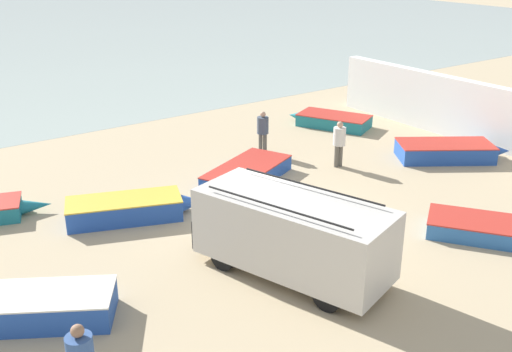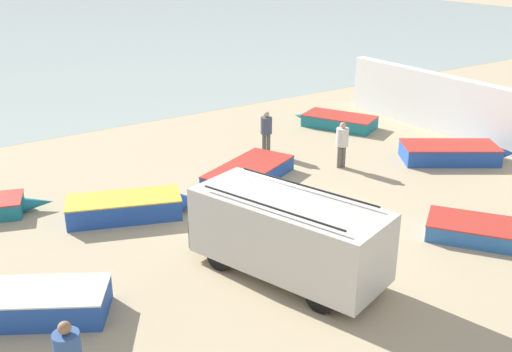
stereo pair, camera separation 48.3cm
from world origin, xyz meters
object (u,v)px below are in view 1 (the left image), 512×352
Objects in this scene: fishing_rowboat_0 at (130,208)px; fishing_rowboat_3 at (498,231)px; fishing_rowboat_6 at (332,120)px; fishing_rowboat_1 at (448,151)px; fishing_rowboat_4 at (246,174)px; fisherman_0 at (339,140)px; fisherman_1 at (263,129)px; parked_van at (292,233)px; fishing_rowboat_2 at (25,307)px.

fishing_rowboat_3 is (7.93, -7.30, -0.08)m from fishing_rowboat_0.
fishing_rowboat_3 is 1.08× the size of fishing_rowboat_6.
fishing_rowboat_1 is 8.12m from fishing_rowboat_4.
fishing_rowboat_4 is 3.82m from fisherman_0.
fishing_rowboat_6 is 4.93m from fisherman_1.
parked_van is 3.08× the size of fisherman_0.
fishing_rowboat_3 is at bearing -133.44° from fisherman_1.
fishing_rowboat_0 is at bearing -19.21° from fishing_rowboat_4.
fisherman_1 reaches higher than fishing_rowboat_1.
fishing_rowboat_3 is (5.97, -1.93, -0.89)m from parked_van.
fisherman_0 is (3.66, -0.79, 0.77)m from fishing_rowboat_4.
fishing_rowboat_1 is at bearing -90.92° from fisherman_1.
fisherman_0 reaches higher than fishing_rowboat_6.
fisherman_1 is at bearing -162.04° from fishing_rowboat_4.
fisherman_1 reaches higher than fishing_rowboat_3.
fisherman_0 is at bearing 143.49° from fishing_rowboat_4.
fishing_rowboat_0 is 1.00× the size of fishing_rowboat_1.
fisherman_1 reaches higher than fishing_rowboat_4.
fishing_rowboat_2 is 0.96× the size of fishing_rowboat_4.
fisherman_1 is at bearing -120.42° from fishing_rowboat_2.
fishing_rowboat_2 is (-16.33, -1.27, 0.01)m from fishing_rowboat_1.
fisherman_1 is at bearing 173.22° from fishing_rowboat_1.
fishing_rowboat_6 is 5.23m from fisherman_0.
fishing_rowboat_3 is at bearing -170.63° from fisherman_0.
fishing_rowboat_0 is 2.41× the size of fisherman_0.
fishing_rowboat_1 is at bearing 104.49° from fishing_rowboat_3.
fishing_rowboat_4 is at bearing -165.13° from fishing_rowboat_1.
fishing_rowboat_2 reaches higher than fishing_rowboat_0.
fishing_rowboat_3 is (12.04, -3.79, -0.08)m from fishing_rowboat_2.
fishing_rowboat_2 is at bearing -141.58° from fishing_rowboat_1.
fishing_rowboat_2 is at bearing 55.10° from parked_van.
fishing_rowboat_3 is 2.39× the size of fisherman_0.
parked_van is at bearing 41.51° from fishing_rowboat_4.
fishing_rowboat_2 is 17.18m from fishing_rowboat_6.
fisherman_0 is (8.21, -0.38, 0.71)m from fishing_rowboat_0.
parked_van is 5.78m from fishing_rowboat_0.
fishing_rowboat_6 is (9.55, 8.99, -0.86)m from parked_van.
fisherman_1 is (-5.44, 4.69, 0.70)m from fishing_rowboat_1.
parked_van is at bearing -49.45° from fishing_rowboat_0.
fishing_rowboat_0 reaches higher than fishing_rowboat_4.
fishing_rowboat_2 is 12.62m from fishing_rowboat_3.
fisherman_0 is (12.32, 3.14, 0.71)m from fishing_rowboat_2.
fishing_rowboat_0 is at bearing 2.17° from parked_van.
fisherman_0 is (-4.01, 1.87, 0.72)m from fishing_rowboat_1.
fishing_rowboat_4 is 2.56× the size of fisherman_1.
fishing_rowboat_1 reaches higher than fishing_rowboat_6.
fisherman_1 reaches higher than fishing_rowboat_6.
fishing_rowboat_6 is at bearing -124.58° from fishing_rowboat_2.
parked_van is 6.33m from fishing_rowboat_3.
fisherman_1 is at bearing 40.31° from fishing_rowboat_0.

